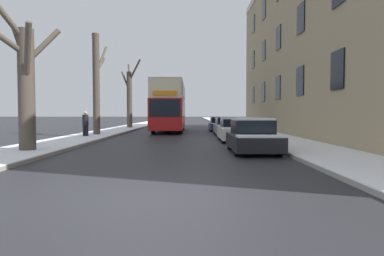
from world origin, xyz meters
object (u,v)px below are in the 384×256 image
(bare_tree_left_2, at_px, (129,97))
(parked_car_0, at_px, (253,137))
(bare_tree_left_1, at_px, (96,81))
(parked_car_1, at_px, (235,130))
(parked_car_2, at_px, (226,127))
(pedestrian_left_sidewalk, at_px, (85,123))
(double_decker_bus, at_px, (169,104))
(bare_tree_left_0, at_px, (24,80))
(parked_car_3, at_px, (219,124))

(bare_tree_left_2, bearing_deg, parked_car_0, -67.17)
(bare_tree_left_1, height_order, parked_car_1, bare_tree_left_1)
(bare_tree_left_2, xyz_separation_m, parked_car_2, (9.12, -10.61, -2.68))
(pedestrian_left_sidewalk, bearing_deg, parked_car_2, 178.77)
(pedestrian_left_sidewalk, bearing_deg, parked_car_0, 120.93)
(parked_car_1, height_order, pedestrian_left_sidewalk, pedestrian_left_sidewalk)
(parked_car_2, bearing_deg, double_decker_bus, 130.14)
(bare_tree_left_0, relative_size, parked_car_3, 1.62)
(bare_tree_left_2, bearing_deg, pedestrian_left_sidewalk, -91.67)
(parked_car_0, relative_size, parked_car_3, 1.00)
(parked_car_2, bearing_deg, bare_tree_left_2, 130.67)
(bare_tree_left_2, height_order, pedestrian_left_sidewalk, bare_tree_left_2)
(parked_car_2, relative_size, parked_car_3, 1.14)
(parked_car_1, bearing_deg, parked_car_0, -90.00)
(bare_tree_left_2, distance_m, parked_car_3, 10.51)
(parked_car_1, bearing_deg, parked_car_3, 90.00)
(double_decker_bus, xyz_separation_m, pedestrian_left_sidewalk, (-4.94, -8.50, -1.48))
(bare_tree_left_0, xyz_separation_m, pedestrian_left_sidewalk, (-0.22, 8.49, -1.99))
(bare_tree_left_0, distance_m, double_decker_bus, 17.64)
(bare_tree_left_0, distance_m, parked_car_0, 9.60)
(parked_car_3, distance_m, pedestrian_left_sidewalk, 13.26)
(pedestrian_left_sidewalk, bearing_deg, double_decker_bus, -139.27)
(bare_tree_left_2, bearing_deg, double_decker_bus, -48.78)
(bare_tree_left_1, distance_m, parked_car_3, 12.22)
(parked_car_0, height_order, parked_car_3, parked_car_0)
(double_decker_bus, distance_m, parked_car_1, 11.80)
(bare_tree_left_1, xyz_separation_m, parked_car_2, (9.35, 0.98, -3.29))
(double_decker_bus, relative_size, pedestrian_left_sidewalk, 6.02)
(pedestrian_left_sidewalk, bearing_deg, parked_car_1, 147.77)
(double_decker_bus, bearing_deg, parked_car_1, -66.87)
(parked_car_1, distance_m, parked_car_3, 11.44)
(bare_tree_left_2, height_order, parked_car_1, bare_tree_left_2)
(bare_tree_left_1, bearing_deg, parked_car_0, -47.12)
(bare_tree_left_1, distance_m, bare_tree_left_2, 11.61)
(parked_car_1, bearing_deg, double_decker_bus, 113.13)
(bare_tree_left_0, relative_size, parked_car_2, 1.42)
(bare_tree_left_0, bearing_deg, parked_car_1, 33.97)
(parked_car_3, bearing_deg, pedestrian_left_sidewalk, -135.91)
(bare_tree_left_1, height_order, parked_car_2, bare_tree_left_1)
(parked_car_1, bearing_deg, bare_tree_left_1, 155.25)
(parked_car_3, bearing_deg, parked_car_1, -90.00)
(parked_car_1, height_order, parked_car_3, parked_car_1)
(bare_tree_left_0, height_order, double_decker_bus, bare_tree_left_0)
(bare_tree_left_2, bearing_deg, parked_car_2, -49.33)
(parked_car_0, bearing_deg, parked_car_1, 90.00)
(bare_tree_left_1, relative_size, bare_tree_left_2, 1.06)
(bare_tree_left_1, xyz_separation_m, pedestrian_left_sidewalk, (-0.17, -2.09, -2.95))
(bare_tree_left_0, distance_m, parked_car_2, 15.02)
(bare_tree_left_0, xyz_separation_m, parked_car_1, (9.30, 6.27, -2.34))
(parked_car_2, xyz_separation_m, parked_car_3, (0.00, 6.15, -0.03))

